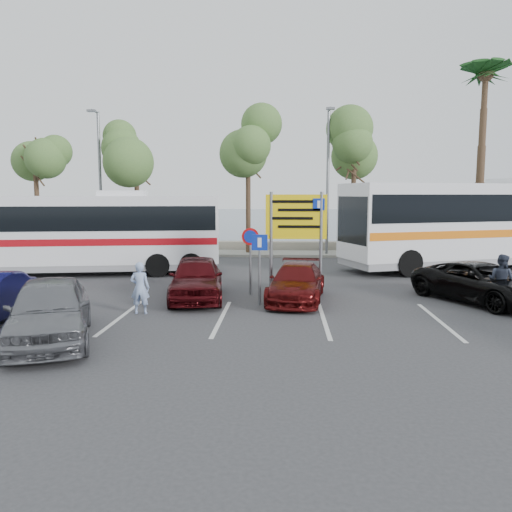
# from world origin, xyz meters

# --- Properties ---
(ground) EXTENTS (120.00, 120.00, 0.00)m
(ground) POSITION_xyz_m (0.00, 0.00, 0.00)
(ground) COLOR #323235
(ground) RESTS_ON ground
(kerb_strip) EXTENTS (44.00, 2.40, 0.15)m
(kerb_strip) POSITION_xyz_m (0.00, 14.00, 0.07)
(kerb_strip) COLOR gray
(kerb_strip) RESTS_ON ground
(seawall) EXTENTS (48.00, 0.80, 0.60)m
(seawall) POSITION_xyz_m (0.00, 16.00, 0.30)
(seawall) COLOR gray
(seawall) RESTS_ON ground
(sea) EXTENTS (140.00, 140.00, 0.00)m
(sea) POSITION_xyz_m (0.00, 60.00, 0.01)
(sea) COLOR #445E6E
(sea) RESTS_ON ground
(tree_far_left) EXTENTS (3.20, 3.20, 7.60)m
(tree_far_left) POSITION_xyz_m (-14.00, 14.00, 6.33)
(tree_far_left) COLOR #382619
(tree_far_left) RESTS_ON kerb_strip
(tree_left) EXTENTS (3.20, 3.20, 7.20)m
(tree_left) POSITION_xyz_m (-8.00, 14.00, 6.00)
(tree_left) COLOR #382619
(tree_left) RESTS_ON kerb_strip
(tree_mid) EXTENTS (3.20, 3.20, 8.00)m
(tree_mid) POSITION_xyz_m (-1.50, 14.00, 6.65)
(tree_mid) COLOR #382619
(tree_mid) RESTS_ON kerb_strip
(tree_right) EXTENTS (3.20, 3.20, 7.40)m
(tree_right) POSITION_xyz_m (4.50, 14.00, 6.17)
(tree_right) COLOR #382619
(tree_right) RESTS_ON kerb_strip
(palm_tree) EXTENTS (4.80, 4.80, 11.20)m
(palm_tree) POSITION_xyz_m (11.50, 14.00, 9.87)
(palm_tree) COLOR #382619
(palm_tree) RESTS_ON kerb_strip
(street_lamp_left) EXTENTS (0.45, 1.15, 8.01)m
(street_lamp_left) POSITION_xyz_m (-10.00, 13.52, 4.60)
(street_lamp_left) COLOR slate
(street_lamp_left) RESTS_ON kerb_strip
(street_lamp_right) EXTENTS (0.45, 1.15, 8.01)m
(street_lamp_right) POSITION_xyz_m (3.00, 13.52, 4.60)
(street_lamp_right) COLOR slate
(street_lamp_right) RESTS_ON kerb_strip
(direction_sign) EXTENTS (2.20, 0.12, 3.60)m
(direction_sign) POSITION_xyz_m (1.00, 3.20, 2.43)
(direction_sign) COLOR slate
(direction_sign) RESTS_ON ground
(sign_no_stop) EXTENTS (0.60, 0.08, 2.35)m
(sign_no_stop) POSITION_xyz_m (-0.60, 2.38, 1.58)
(sign_no_stop) COLOR slate
(sign_no_stop) RESTS_ON ground
(sign_parking) EXTENTS (0.50, 0.07, 2.25)m
(sign_parking) POSITION_xyz_m (-0.20, 0.79, 1.47)
(sign_parking) COLOR slate
(sign_parking) RESTS_ON ground
(lane_markings) EXTENTS (12.02, 4.20, 0.01)m
(lane_markings) POSITION_xyz_m (-1.14, -1.00, 0.00)
(lane_markings) COLOR silver
(lane_markings) RESTS_ON ground
(coach_bus_left) EXTENTS (12.03, 4.41, 3.67)m
(coach_bus_left) POSITION_xyz_m (-8.23, 6.50, 1.70)
(coach_bus_left) COLOR white
(coach_bus_left) RESTS_ON ground
(coach_bus_right) EXTENTS (13.83, 7.43, 4.26)m
(coach_bus_right) POSITION_xyz_m (9.93, 9.43, 1.97)
(coach_bus_right) COLOR white
(coach_bus_right) RESTS_ON ground
(car_silver_a) EXTENTS (3.29, 4.86, 1.54)m
(car_silver_a) POSITION_xyz_m (-5.00, -3.50, 0.77)
(car_silver_a) COLOR slate
(car_silver_a) RESTS_ON ground
(car_maroon) EXTENTS (2.22, 4.37, 1.21)m
(car_maroon) POSITION_xyz_m (1.00, 1.50, 0.61)
(car_maroon) COLOR #540E0E
(car_maroon) RESTS_ON ground
(car_red) EXTENTS (2.25, 4.44, 1.45)m
(car_red) POSITION_xyz_m (-2.35, 1.50, 0.72)
(car_red) COLOR #3E080C
(car_red) RESTS_ON ground
(suv_black) EXTENTS (4.13, 5.11, 1.29)m
(suv_black) POSITION_xyz_m (7.00, 1.50, 0.65)
(suv_black) COLOR black
(suv_black) RESTS_ON ground
(pedestrian_near) EXTENTS (0.59, 0.40, 1.54)m
(pedestrian_near) POSITION_xyz_m (-3.66, -0.61, 0.77)
(pedestrian_near) COLOR #8FA5D0
(pedestrian_near) RESTS_ON ground
(pedestrian_far) EXTENTS (1.00, 1.02, 1.65)m
(pedestrian_far) POSITION_xyz_m (7.38, 1.00, 0.83)
(pedestrian_far) COLOR #31384A
(pedestrian_far) RESTS_ON ground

